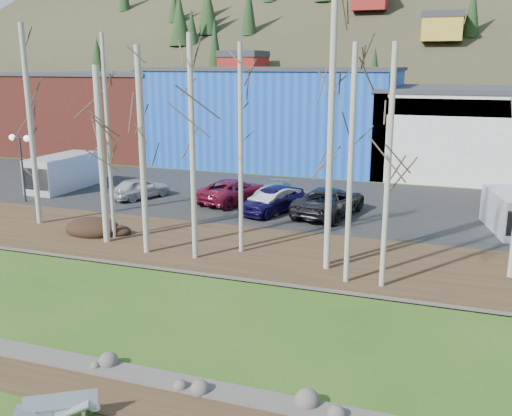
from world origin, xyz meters
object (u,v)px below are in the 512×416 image
at_px(car_0, 140,188).
at_px(car_2, 273,195).
at_px(bench_damaged, 55,410).
at_px(car_4, 279,198).
at_px(street_lamp, 21,149).
at_px(car_1, 234,191).
at_px(car_3, 272,199).
at_px(seagull, 94,407).
at_px(van_grey, 61,173).
at_px(car_5, 329,201).

xyz_separation_m(car_0, car_2, (8.66, 1.07, -0.02)).
bearing_deg(car_0, bench_damaged, 139.98).
distance_m(bench_damaged, car_0, 23.77).
bearing_deg(bench_damaged, car_0, 83.49).
bearing_deg(car_4, car_2, -38.27).
height_order(street_lamp, car_1, street_lamp).
distance_m(car_1, car_3, 3.47).
distance_m(car_1, car_2, 2.57).
relative_size(seagull, street_lamp, 0.11).
distance_m(car_4, van_grey, 15.87).
relative_size(car_0, car_1, 0.75).
distance_m(car_0, car_2, 8.72).
bearing_deg(car_2, seagull, -89.32).
xyz_separation_m(seagull, van_grey, (-17.42, 21.25, 1.12)).
distance_m(car_2, car_5, 3.91).
relative_size(street_lamp, car_3, 0.90).
height_order(seagull, van_grey, van_grey).
xyz_separation_m(car_1, car_5, (6.30, -1.04, 0.07)).
bearing_deg(car_4, seagull, 111.52).
distance_m(car_3, car_5, 3.29).
distance_m(car_0, car_3, 9.18).
xyz_separation_m(car_1, car_3, (3.06, -1.63, 0.06)).
xyz_separation_m(street_lamp, car_1, (12.40, 4.23, -2.57)).
bearing_deg(car_3, car_5, 29.67).
distance_m(seagull, car_4, 20.87).
bearing_deg(car_3, van_grey, -164.93).
distance_m(bench_damaged, car_1, 22.78).
xyz_separation_m(car_4, van_grey, (-15.85, 0.45, 0.45)).
distance_m(street_lamp, car_4, 16.22).
relative_size(street_lamp, car_4, 0.97).
distance_m(seagull, car_0, 23.46).
bearing_deg(car_0, seagull, 142.03).
xyz_separation_m(street_lamp, car_4, (15.67, 3.31, -2.60)).
bearing_deg(bench_damaged, street_lamp, 100.26).
relative_size(bench_damaged, car_4, 0.41).
bearing_deg(van_grey, car_2, 4.39).
bearing_deg(car_2, car_3, -79.37).
xyz_separation_m(seagull, car_3, (-1.78, 20.08, 0.75)).
xyz_separation_m(car_0, car_1, (6.09, 0.97, 0.06)).
distance_m(car_3, van_grey, 15.69).
height_order(bench_damaged, car_3, car_3).
bearing_deg(van_grey, street_lamp, -84.96).
xyz_separation_m(street_lamp, van_grey, (-0.18, 3.76, -2.14)).
xyz_separation_m(car_5, van_grey, (-18.88, 0.58, 0.36)).
bearing_deg(bench_damaged, car_5, 52.22).
height_order(car_5, van_grey, van_grey).
distance_m(car_2, van_grey, 15.17).
bearing_deg(car_1, car_5, -172.01).
height_order(street_lamp, car_4, street_lamp).
distance_m(car_1, car_4, 3.39).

